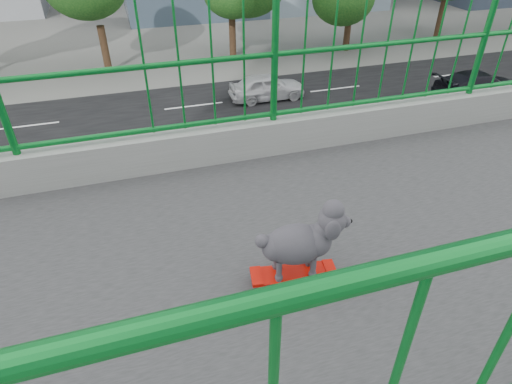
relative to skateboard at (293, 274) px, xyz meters
The scene contains 8 objects.
road 15.09m from the skateboard, 169.62° to the left, with size 18.00×90.00×0.02m, color black.
footbridge 3.03m from the skateboard, 93.10° to the left, with size 3.00×24.00×7.00m.
skateboard is the anchor object (origin of this frame).
poodle 0.26m from the skateboard, 80.53° to the left, with size 0.27×0.53×0.44m.
car_1 11.44m from the skateboard, 166.99° to the left, with size 1.68×4.82×1.59m, color silver.
car_3 23.98m from the skateboard, 132.85° to the left, with size 1.99×4.89×1.42m, color black.
car_4 20.94m from the skateboard, 161.61° to the left, with size 1.59×3.95×1.34m, color silver.
car_5 10.69m from the skateboard, 135.39° to the left, with size 1.52×4.36×1.44m, color #A8A7AD.
Camera 1 is at (1.78, -3.15, 8.86)m, focal length 30.25 mm.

